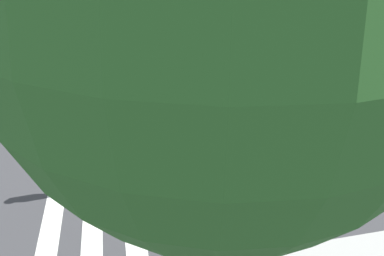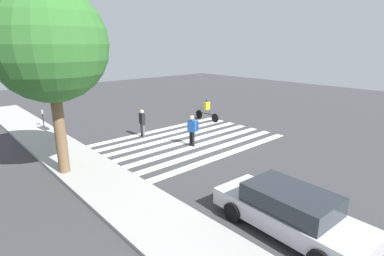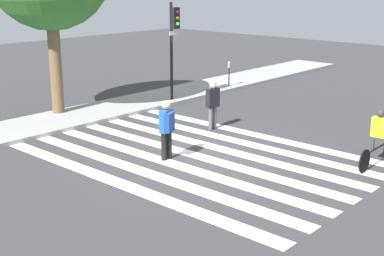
# 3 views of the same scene
# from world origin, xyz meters

# --- Properties ---
(ground_plane) EXTENTS (60.00, 60.00, 0.00)m
(ground_plane) POSITION_xyz_m (0.00, 0.00, 0.00)
(ground_plane) COLOR #38383A
(sidewalk_curb) EXTENTS (36.00, 2.50, 0.14)m
(sidewalk_curb) POSITION_xyz_m (0.00, 6.25, 0.07)
(sidewalk_curb) COLOR #9E9E99
(sidewalk_curb) RESTS_ON ground_plane
(crosswalk_stripes) EXTENTS (6.39, 10.00, 0.01)m
(crosswalk_stripes) POSITION_xyz_m (-0.00, 0.00, 0.00)
(crosswalk_stripes) COLOR silver
(crosswalk_stripes) RESTS_ON ground_plane
(traffic_light) EXTENTS (0.60, 0.50, 4.12)m
(traffic_light) POSITION_xyz_m (4.58, 5.33, 2.89)
(traffic_light) COLOR black
(traffic_light) RESTS_ON ground_plane
(parking_meter) EXTENTS (0.15, 0.15, 1.30)m
(parking_meter) POSITION_xyz_m (8.44, 5.46, 0.97)
(parking_meter) COLOR black
(parking_meter) RESTS_ON ground_plane
(pedestrian_adult_blue_shirt) EXTENTS (0.52, 0.49, 1.73)m
(pedestrian_adult_blue_shirt) POSITION_xyz_m (-0.82, 0.44, 1.01)
(pedestrian_adult_blue_shirt) COLOR black
(pedestrian_adult_blue_shirt) RESTS_ON ground_plane
(pedestrian_adult_yellow_jacket) EXTENTS (0.49, 0.28, 1.68)m
(pedestrian_adult_yellow_jacket) POSITION_xyz_m (2.52, 1.53, 0.95)
(pedestrian_adult_yellow_jacket) COLOR #4C4C51
(pedestrian_adult_yellow_jacket) RESTS_ON ground_plane
(cyclist_near_curb) EXTENTS (2.30, 0.40, 1.60)m
(cyclist_near_curb) POSITION_xyz_m (2.76, -4.22, 0.86)
(cyclist_near_curb) COLOR black
(cyclist_near_curb) RESTS_ON ground_plane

